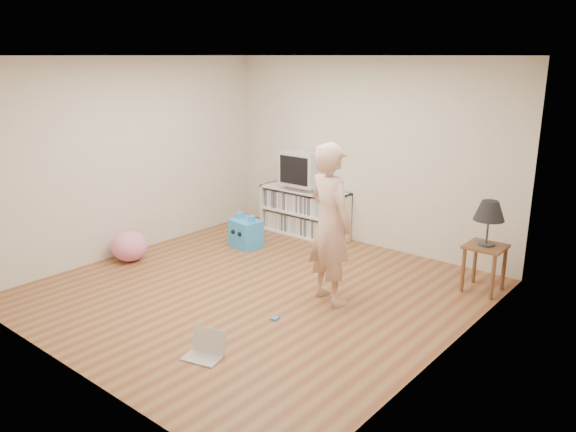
# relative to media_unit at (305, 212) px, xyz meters

# --- Properties ---
(ground) EXTENTS (4.50, 4.50, 0.00)m
(ground) POSITION_rel_media_unit_xyz_m (0.88, -2.04, -0.35)
(ground) COLOR brown
(ground) RESTS_ON ground
(walls) EXTENTS (4.52, 4.52, 2.60)m
(walls) POSITION_rel_media_unit_xyz_m (0.88, -2.04, 0.95)
(walls) COLOR beige
(walls) RESTS_ON ground
(ceiling) EXTENTS (4.50, 4.50, 0.01)m
(ceiling) POSITION_rel_media_unit_xyz_m (0.88, -2.04, 2.25)
(ceiling) COLOR white
(ceiling) RESTS_ON walls
(media_unit) EXTENTS (1.40, 0.45, 0.70)m
(media_unit) POSITION_rel_media_unit_xyz_m (0.00, 0.00, 0.00)
(media_unit) COLOR white
(media_unit) RESTS_ON ground
(dvd_deck) EXTENTS (0.45, 0.35, 0.07)m
(dvd_deck) POSITION_rel_media_unit_xyz_m (0.00, -0.02, 0.39)
(dvd_deck) COLOR gray
(dvd_deck) RESTS_ON media_unit
(crt_tv) EXTENTS (0.60, 0.53, 0.50)m
(crt_tv) POSITION_rel_media_unit_xyz_m (0.00, -0.02, 0.67)
(crt_tv) COLOR #B3B3B9
(crt_tv) RESTS_ON dvd_deck
(side_table) EXTENTS (0.42, 0.42, 0.55)m
(side_table) POSITION_rel_media_unit_xyz_m (2.87, -0.39, 0.07)
(side_table) COLOR brown
(side_table) RESTS_ON ground
(table_lamp) EXTENTS (0.34, 0.34, 0.52)m
(table_lamp) POSITION_rel_media_unit_xyz_m (2.87, -0.39, 0.59)
(table_lamp) COLOR #333333
(table_lamp) RESTS_ON side_table
(person) EXTENTS (0.74, 0.60, 1.75)m
(person) POSITION_rel_media_unit_xyz_m (1.67, -1.72, 0.53)
(person) COLOR #D5A791
(person) RESTS_ON ground
(laptop) EXTENTS (0.39, 0.35, 0.23)m
(laptop) POSITION_rel_media_unit_xyz_m (1.51, -3.39, -0.29)
(laptop) COLOR silver
(laptop) RESTS_ON ground
(playing_cards) EXTENTS (0.08, 0.10, 0.02)m
(playing_cards) POSITION_rel_media_unit_xyz_m (1.52, -2.45, -0.34)
(playing_cards) COLOR #486EC0
(playing_cards) RESTS_ON ground
(plush_blue) EXTENTS (0.45, 0.40, 0.47)m
(plush_blue) POSITION_rel_media_unit_xyz_m (-0.28, -0.99, -0.15)
(plush_blue) COLOR #288ADD
(plush_blue) RESTS_ON ground
(plush_pink) EXTENTS (0.56, 0.56, 0.40)m
(plush_pink) POSITION_rel_media_unit_xyz_m (-1.07, -2.37, -0.15)
(plush_pink) COLOR pink
(plush_pink) RESTS_ON ground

